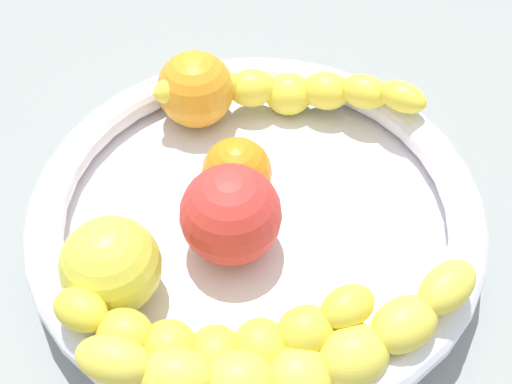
# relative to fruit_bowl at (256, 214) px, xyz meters

# --- Properties ---
(kitchen_counter) EXTENTS (1.20, 1.20, 0.03)m
(kitchen_counter) POSITION_rel_fruit_bowl_xyz_m (0.00, 0.00, -0.04)
(kitchen_counter) COLOR gray
(kitchen_counter) RESTS_ON ground
(fruit_bowl) EXTENTS (0.35, 0.35, 0.05)m
(fruit_bowl) POSITION_rel_fruit_bowl_xyz_m (0.00, 0.00, 0.00)
(fruit_bowl) COLOR white
(fruit_bowl) RESTS_ON kitchen_counter
(banana_draped_left) EXTENTS (0.13, 0.20, 0.05)m
(banana_draped_left) POSITION_rel_fruit_bowl_xyz_m (0.11, 0.04, 0.03)
(banana_draped_left) COLOR yellow
(banana_draped_left) RESTS_ON fruit_bowl
(banana_draped_right) EXTENTS (0.20, 0.19, 0.06)m
(banana_draped_right) POSITION_rel_fruit_bowl_xyz_m (-0.10, -0.09, 0.03)
(banana_draped_right) COLOR yellow
(banana_draped_right) RESTS_ON fruit_bowl
(banana_arching_top) EXTENTS (0.13, 0.17, 0.06)m
(banana_arching_top) POSITION_rel_fruit_bowl_xyz_m (-0.11, -0.05, 0.03)
(banana_arching_top) COLOR yellow
(banana_arching_top) RESTS_ON fruit_bowl
(orange_front) EXTENTS (0.05, 0.05, 0.05)m
(orange_front) POSITION_rel_fruit_bowl_xyz_m (0.01, 0.02, 0.02)
(orange_front) COLOR orange
(orange_front) RESTS_ON fruit_bowl
(orange_mid_left) EXTENTS (0.07, 0.07, 0.07)m
(orange_mid_left) POSITION_rel_fruit_bowl_xyz_m (0.06, 0.11, 0.03)
(orange_mid_left) COLOR orange
(orange_mid_left) RESTS_ON fruit_bowl
(apple_yellow) EXTENTS (0.07, 0.07, 0.07)m
(apple_yellow) POSITION_rel_fruit_bowl_xyz_m (-0.11, 0.04, 0.03)
(apple_yellow) COLOR #D6D241
(apple_yellow) RESTS_ON fruit_bowl
(tomato_red) EXTENTS (0.07, 0.07, 0.07)m
(tomato_red) POSITION_rel_fruit_bowl_xyz_m (-0.03, -0.00, 0.03)
(tomato_red) COLOR red
(tomato_red) RESTS_ON fruit_bowl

